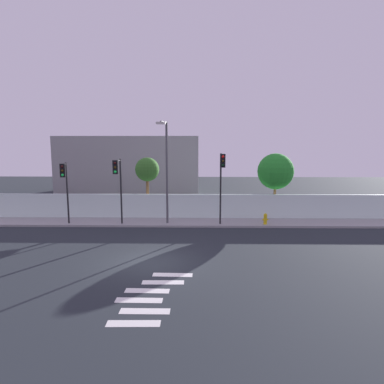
# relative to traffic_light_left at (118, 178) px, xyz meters

# --- Properties ---
(ground_plane) EXTENTS (80.00, 80.00, 0.00)m
(ground_plane) POSITION_rel_traffic_light_left_xyz_m (3.08, -6.68, -3.51)
(ground_plane) COLOR #22282D
(sidewalk) EXTENTS (36.00, 2.40, 0.15)m
(sidewalk) POSITION_rel_traffic_light_left_xyz_m (3.08, 1.52, -3.44)
(sidewalk) COLOR gray
(sidewalk) RESTS_ON ground
(perimeter_wall) EXTENTS (36.00, 0.18, 1.80)m
(perimeter_wall) POSITION_rel_traffic_light_left_xyz_m (3.08, 2.81, -2.46)
(perimeter_wall) COLOR silver
(perimeter_wall) RESTS_ON sidewalk
(crosswalk_marking) EXTENTS (2.90, 4.73, 0.01)m
(crosswalk_marking) POSITION_rel_traffic_light_left_xyz_m (3.56, -10.36, -3.51)
(crosswalk_marking) COLOR silver
(crosswalk_marking) RESTS_ON ground
(traffic_light_left) EXTENTS (0.34, 1.85, 4.57)m
(traffic_light_left) POSITION_rel_traffic_light_left_xyz_m (0.00, 0.00, 0.00)
(traffic_light_left) COLOR black
(traffic_light_left) RESTS_ON sidewalk
(traffic_light_center) EXTENTS (0.48, 1.50, 4.32)m
(traffic_light_center) POSITION_rel_traffic_light_left_xyz_m (-3.68, 0.17, -0.19)
(traffic_light_center) COLOR black
(traffic_light_center) RESTS_ON sidewalk
(traffic_light_right) EXTENTS (0.35, 1.15, 4.95)m
(traffic_light_right) POSITION_rel_traffic_light_left_xyz_m (6.97, 0.39, 0.22)
(traffic_light_right) COLOR black
(traffic_light_right) RESTS_ON sidewalk
(street_lamp_curbside) EXTENTS (0.63, 1.66, 7.10)m
(street_lamp_curbside) POSITION_rel_traffic_light_left_xyz_m (3.17, 0.87, 0.77)
(street_lamp_curbside) COLOR #4C4C51
(street_lamp_curbside) RESTS_ON sidewalk
(fire_hydrant) EXTENTS (0.44, 0.26, 0.78)m
(fire_hydrant) POSITION_rel_traffic_light_left_xyz_m (10.10, 0.81, -2.94)
(fire_hydrant) COLOR gold
(fire_hydrant) RESTS_ON sidewalk
(roadside_tree_leftmost) EXTENTS (1.88, 1.88, 4.66)m
(roadside_tree_leftmost) POSITION_rel_traffic_light_left_xyz_m (1.39, 4.01, 0.16)
(roadside_tree_leftmost) COLOR brown
(roadside_tree_leftmost) RESTS_ON ground
(roadside_tree_midleft) EXTENTS (2.80, 2.80, 4.98)m
(roadside_tree_midleft) POSITION_rel_traffic_light_left_xyz_m (11.40, 4.01, 0.06)
(roadside_tree_midleft) COLOR brown
(roadside_tree_midleft) RESTS_ON ground
(low_building_distant) EXTENTS (15.64, 6.00, 6.40)m
(low_building_distant) POSITION_rel_traffic_light_left_xyz_m (-2.44, 16.81, -0.31)
(low_building_distant) COLOR gray
(low_building_distant) RESTS_ON ground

